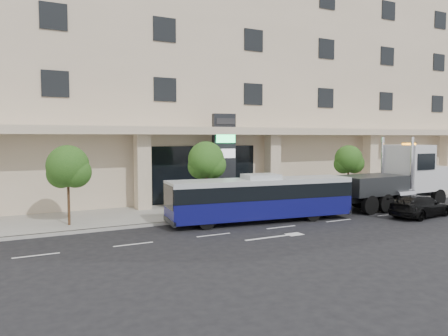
{
  "coord_description": "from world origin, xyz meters",
  "views": [
    {
      "loc": [
        -13.29,
        -20.38,
        4.79
      ],
      "look_at": [
        -1.6,
        2.0,
        2.99
      ],
      "focal_mm": 35.0,
      "sensor_mm": 36.0,
      "label": 1
    }
  ],
  "objects_px": {
    "city_bus": "(261,198)",
    "signage_pylon": "(224,159)",
    "tow_truck": "(399,178)",
    "black_sedan": "(420,206)"
  },
  "relations": [
    {
      "from": "city_bus",
      "to": "signage_pylon",
      "type": "xyz_separation_m",
      "value": [
        0.68,
        5.79,
        1.93
      ]
    },
    {
      "from": "tow_truck",
      "to": "black_sedan",
      "type": "xyz_separation_m",
      "value": [
        -1.85,
        -3.2,
        -1.31
      ]
    },
    {
      "from": "signage_pylon",
      "to": "black_sedan",
      "type": "bearing_deg",
      "value": -38.32
    },
    {
      "from": "tow_truck",
      "to": "black_sedan",
      "type": "relative_size",
      "value": 2.32
    },
    {
      "from": "city_bus",
      "to": "black_sedan",
      "type": "xyz_separation_m",
      "value": [
        9.27,
        -3.17,
        -0.72
      ]
    },
    {
      "from": "city_bus",
      "to": "tow_truck",
      "type": "distance_m",
      "value": 11.13
    },
    {
      "from": "black_sedan",
      "to": "signage_pylon",
      "type": "distance_m",
      "value": 12.7
    },
    {
      "from": "tow_truck",
      "to": "black_sedan",
      "type": "bearing_deg",
      "value": -121.51
    },
    {
      "from": "tow_truck",
      "to": "black_sedan",
      "type": "distance_m",
      "value": 3.92
    },
    {
      "from": "signage_pylon",
      "to": "city_bus",
      "type": "bearing_deg",
      "value": -88.77
    }
  ]
}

